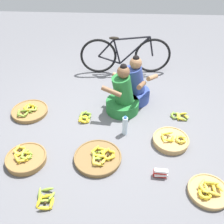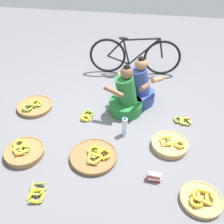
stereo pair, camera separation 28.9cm
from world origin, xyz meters
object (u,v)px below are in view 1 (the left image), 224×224
(packet_carton_stack, at_px, (161,173))
(loose_bananas_near_vendor, at_px, (85,118))
(banana_basket_back_center, at_px, (98,157))
(water_bottle, at_px, (125,126))
(loose_bananas_mid_left, at_px, (46,199))
(bicycle_leaning, at_px, (125,55))
(vendor_woman_front, at_px, (123,97))
(banana_basket_back_left, at_px, (30,111))
(banana_basket_front_left, at_px, (26,158))
(banana_basket_front_right, at_px, (208,191))
(vendor_woman_behind, at_px, (134,87))
(loose_bananas_mid_right, at_px, (180,116))
(banana_basket_near_bicycle, at_px, (171,140))

(packet_carton_stack, bearing_deg, loose_bananas_near_vendor, 135.89)
(banana_basket_back_center, height_order, water_bottle, water_bottle)
(water_bottle, bearing_deg, loose_bananas_near_vendor, 155.00)
(loose_bananas_mid_left, bearing_deg, loose_bananas_near_vendor, 80.53)
(bicycle_leaning, distance_m, loose_bananas_near_vendor, 1.62)
(vendor_woman_front, relative_size, banana_basket_back_center, 1.34)
(water_bottle, bearing_deg, banana_basket_back_left, 165.42)
(water_bottle, bearing_deg, banana_basket_front_left, -154.81)
(banana_basket_front_right, relative_size, water_bottle, 1.53)
(vendor_woman_front, bearing_deg, vendor_woman_behind, 58.66)
(banana_basket_back_left, distance_m, loose_bananas_mid_right, 2.35)
(vendor_woman_front, xyz_separation_m, banana_basket_back_left, (-1.46, -0.15, -0.23))
(vendor_woman_front, relative_size, banana_basket_near_bicycle, 1.66)
(banana_basket_front_right, distance_m, loose_bananas_near_vendor, 2.01)
(banana_basket_front_left, height_order, banana_basket_back_left, banana_basket_front_left)
(loose_bananas_mid_right, bearing_deg, banana_basket_back_left, -179.66)
(vendor_woman_behind, xyz_separation_m, banana_basket_back_left, (-1.64, -0.45, -0.22))
(water_bottle, relative_size, packet_carton_stack, 1.78)
(vendor_woman_front, distance_m, banana_basket_front_right, 1.82)
(vendor_woman_behind, height_order, loose_bananas_mid_right, vendor_woman_behind)
(bicycle_leaning, xyz_separation_m, banana_basket_back_center, (-0.31, -2.28, -0.32))
(banana_basket_back_center, distance_m, loose_bananas_mid_left, 0.82)
(vendor_woman_behind, distance_m, loose_bananas_near_vendor, 0.96)
(bicycle_leaning, relative_size, banana_basket_near_bicycle, 3.42)
(vendor_woman_behind, xyz_separation_m, banana_basket_back_center, (-0.47, -1.36, -0.22))
(banana_basket_front_right, relative_size, loose_bananas_mid_right, 1.61)
(vendor_woman_behind, relative_size, loose_bananas_mid_left, 2.83)
(vendor_woman_behind, xyz_separation_m, packet_carton_stack, (0.31, -1.58, -0.20))
(banana_basket_front_left, bearing_deg, loose_bananas_mid_left, -54.61)
(banana_basket_back_left, height_order, loose_bananas_near_vendor, banana_basket_back_left)
(vendor_woman_behind, relative_size, bicycle_leaning, 0.48)
(banana_basket_front_left, relative_size, banana_basket_back_center, 0.84)
(banana_basket_back_center, bearing_deg, bicycle_leaning, 82.35)
(banana_basket_back_center, relative_size, loose_bananas_mid_left, 2.14)
(bicycle_leaning, height_order, banana_basket_front_left, bicycle_leaning)
(vendor_woman_front, xyz_separation_m, banana_basket_back_center, (-0.29, -1.06, -0.23))
(vendor_woman_front, relative_size, banana_basket_front_left, 1.59)
(loose_bananas_mid_right, xyz_separation_m, water_bottle, (-0.85, -0.41, 0.12))
(banana_basket_back_center, xyz_separation_m, water_bottle, (0.33, 0.51, 0.11))
(banana_basket_back_center, bearing_deg, vendor_woman_front, 74.79)
(banana_basket_front_right, relative_size, packet_carton_stack, 2.72)
(banana_basket_near_bicycle, relative_size, loose_bananas_mid_left, 1.73)
(banana_basket_back_left, bearing_deg, banana_basket_front_right, -28.48)
(banana_basket_back_center, distance_m, loose_bananas_near_vendor, 0.85)
(banana_basket_front_left, bearing_deg, water_bottle, 25.19)
(loose_bananas_mid_right, distance_m, loose_bananas_mid_left, 2.31)
(bicycle_leaning, height_order, banana_basket_front_right, bicycle_leaning)
(banana_basket_front_left, relative_size, loose_bananas_mid_left, 1.80)
(vendor_woman_front, xyz_separation_m, packet_carton_stack, (0.49, -1.28, -0.21))
(banana_basket_near_bicycle, xyz_separation_m, banana_basket_front_right, (0.33, -0.79, -0.01))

